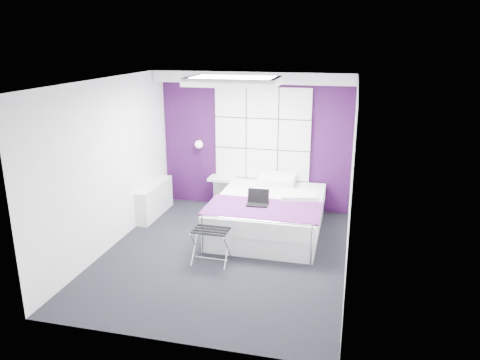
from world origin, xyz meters
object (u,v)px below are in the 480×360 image
object	(u,v)px
nightstand	(222,178)
wall_lamp	(200,144)
laptop	(258,201)
bed	(269,213)
luggage_rack	(211,246)
radiator	(155,200)

from	to	relation	value
nightstand	wall_lamp	bearing A→B (deg)	174.84
laptop	bed	bearing A→B (deg)	72.18
bed	luggage_rack	distance (m)	1.47
bed	wall_lamp	bearing A→B (deg)	146.94
wall_lamp	nightstand	world-z (taller)	wall_lamp
bed	luggage_rack	xyz separation A→B (m)	(-0.60, -1.34, -0.07)
wall_lamp	bed	bearing A→B (deg)	-33.06
radiator	bed	world-z (taller)	bed
radiator	nightstand	distance (m)	1.33
wall_lamp	luggage_rack	xyz separation A→B (m)	(0.94, -2.35, -0.96)
wall_lamp	laptop	xyz separation A→B (m)	(1.43, -1.40, -0.55)
nightstand	bed	bearing A→B (deg)	-41.26
wall_lamp	nightstand	xyz separation A→B (m)	(0.44, -0.04, -0.64)
bed	laptop	world-z (taller)	laptop
radiator	nightstand	size ratio (longest dim) A/B	2.53
nightstand	laptop	xyz separation A→B (m)	(0.99, -1.36, 0.09)
radiator	bed	distance (m)	2.19
wall_lamp	radiator	world-z (taller)	wall_lamp
bed	nightstand	xyz separation A→B (m)	(-1.10, 0.96, 0.26)
bed	radiator	bearing A→B (deg)	173.65
wall_lamp	bed	distance (m)	2.05
radiator	laptop	world-z (taller)	laptop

